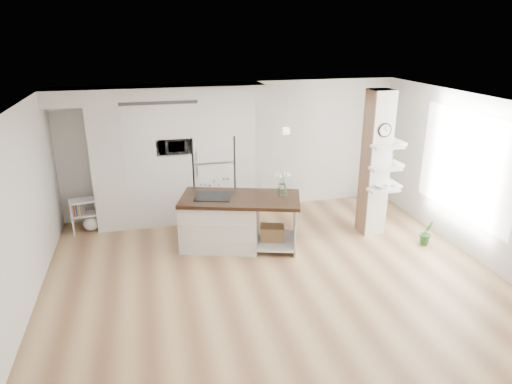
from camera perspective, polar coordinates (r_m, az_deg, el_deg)
The scene contains 14 objects.
floor at distance 7.35m, azimuth 2.07°, elevation -10.44°, with size 7.00×6.00×0.01m, color tan.
room at distance 6.62m, azimuth 2.27°, elevation 3.59°, with size 7.04×6.04×2.72m.
cabinet_wall at distance 9.05m, azimuth -11.45°, elevation 5.36°, with size 4.00×0.71×2.70m.
refrigerator at distance 9.31m, azimuth -5.51°, elevation 2.04°, with size 0.78×0.69×1.75m.
column at distance 8.67m, azimuth 15.40°, elevation 3.34°, with size 0.69×0.90×2.70m.
window at distance 8.57m, azimuth 24.63°, elevation 3.09°, with size 2.40×2.40×0.00m, color white.
pendant_light at distance 7.33m, azimuth 14.94°, elevation 6.67°, with size 0.12×0.12×0.10m, color white.
kitchen_island at distance 8.13m, azimuth -3.62°, elevation -3.55°, with size 2.26×1.55×1.50m.
bookshelf at distance 9.33m, azimuth -20.28°, elevation -2.96°, with size 0.60×0.41×0.65m.
floor_plant_a at distance 8.80m, azimuth 20.51°, elevation -4.79°, with size 0.25×0.20×0.46m, color #2A6B2B.
floor_plant_b at distance 10.32m, azimuth 14.63°, elevation -0.61°, with size 0.24×0.24×0.43m, color #2A6B2B.
microwave at distance 8.99m, azimuth -10.35°, elevation 5.77°, with size 0.54×0.37×0.30m, color #2D2D2D.
shelf_plant at distance 8.88m, azimuth 16.41°, elevation 4.81°, with size 0.27×0.23×0.30m, color #2A6B2B.
decor_bowl at distance 8.54m, azimuth 15.47°, elevation 0.63°, with size 0.22×0.22×0.05m, color white.
Camera 1 is at (-1.78, -6.10, 3.70)m, focal length 32.00 mm.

